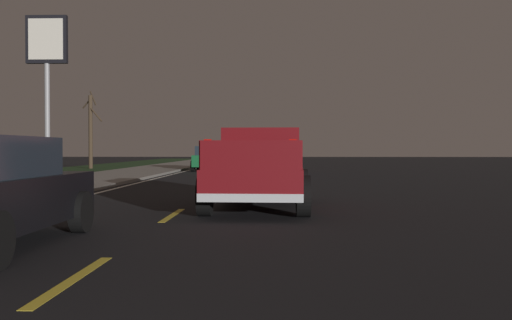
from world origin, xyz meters
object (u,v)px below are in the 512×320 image
sedan_green (210,158)px  bare_tree_far (91,130)px  gas_price_sign (47,56)px  sedan_blue (270,160)px  sedan_red (271,158)px  pickup_truck (260,168)px

sedan_green → bare_tree_far: bare_tree_far is taller
gas_price_sign → bare_tree_far: size_ratio=1.39×
sedan_blue → sedan_red: bearing=-0.2°
pickup_truck → bare_tree_far: 29.19m
sedan_red → gas_price_sign: 16.66m
pickup_truck → sedan_blue: pickup_truck is taller
gas_price_sign → bare_tree_far: bearing=9.8°
sedan_red → pickup_truck: bearing=179.8°
sedan_green → sedan_blue: same height
pickup_truck → sedan_green: size_ratio=1.24×
bare_tree_far → sedan_green: bearing=-112.8°
pickup_truck → sedan_green: bearing=9.4°
sedan_red → sedan_blue: size_ratio=1.00×
sedan_red → gas_price_sign: size_ratio=0.59×
sedan_red → sedan_blue: bearing=179.8°
pickup_truck → sedan_blue: (17.44, -0.06, -0.13)m
gas_price_sign → sedan_red: bearing=-39.9°
pickup_truck → gas_price_sign: bearing=38.7°
gas_price_sign → pickup_truck: bearing=-141.3°
pickup_truck → bare_tree_far: bare_tree_far is taller
sedan_red → bare_tree_far: bearing=83.4°
sedan_blue → gas_price_sign: gas_price_sign is taller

